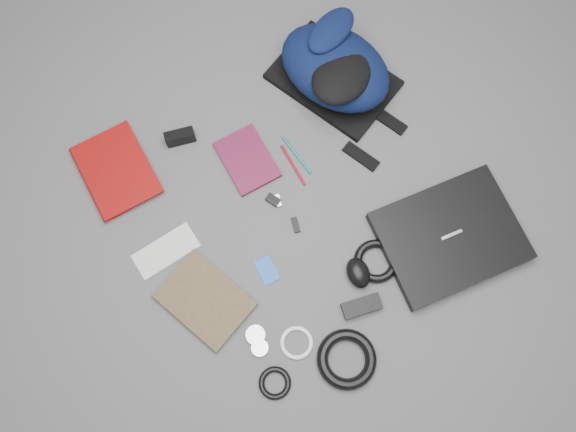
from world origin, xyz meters
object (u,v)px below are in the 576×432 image
laptop (450,236)px  textbook_red (86,186)px  comic_book (183,324)px  compact_camera (180,137)px  backpack (335,67)px  dvd_case (247,160)px  power_brick (361,306)px  mouse (358,273)px

laptop → textbook_red: (-0.85, 0.72, -0.01)m
comic_book → textbook_red: bearing=77.0°
textbook_red → comic_book: (0.05, -0.53, -0.01)m
compact_camera → backpack: bearing=8.3°
backpack → dvd_case: size_ratio=2.08×
backpack → power_brick: backpack is taller
mouse → comic_book: bearing=177.5°
comic_book → power_brick: power_brick is taller
backpack → laptop: 0.63m
dvd_case → power_brick: bearing=-82.6°
backpack → compact_camera: size_ratio=4.49×
backpack → textbook_red: size_ratio=1.53×
comic_book → compact_camera: size_ratio=2.74×
backpack → comic_book: (-0.80, -0.43, -0.08)m
backpack → comic_book: size_ratio=1.64×
power_brick → mouse: bearing=77.0°
backpack → textbook_red: bearing=153.2°
dvd_case → mouse: size_ratio=2.14×
backpack → comic_book: bearing=-172.1°
comic_book → mouse: bearing=-34.0°
mouse → laptop: bearing=2.9°
backpack → mouse: backpack is taller
textbook_red → compact_camera: compact_camera is taller
compact_camera → mouse: (0.23, -0.65, -0.00)m
comic_book → dvd_case: (0.42, 0.34, -0.00)m
comic_book → dvd_case: size_ratio=1.27×
mouse → dvd_case: bearing=113.9°
comic_book → dvd_case: bearing=21.0°
comic_book → mouse: 0.53m
laptop → comic_book: 0.83m
textbook_red → power_brick: bearing=-53.2°
laptop → compact_camera: 0.88m
dvd_case → mouse: 0.49m
backpack → power_brick: bearing=-137.4°
power_brick → comic_book: bearing=168.3°
laptop → mouse: size_ratio=4.35×
textbook_red → comic_book: size_ratio=1.07×
mouse → backpack: bearing=76.3°
backpack → dvd_case: (-0.38, -0.09, -0.08)m
mouse → textbook_red: bearing=143.0°
textbook_red → laptop: bearing=-37.6°
textbook_red → dvd_case: 0.50m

